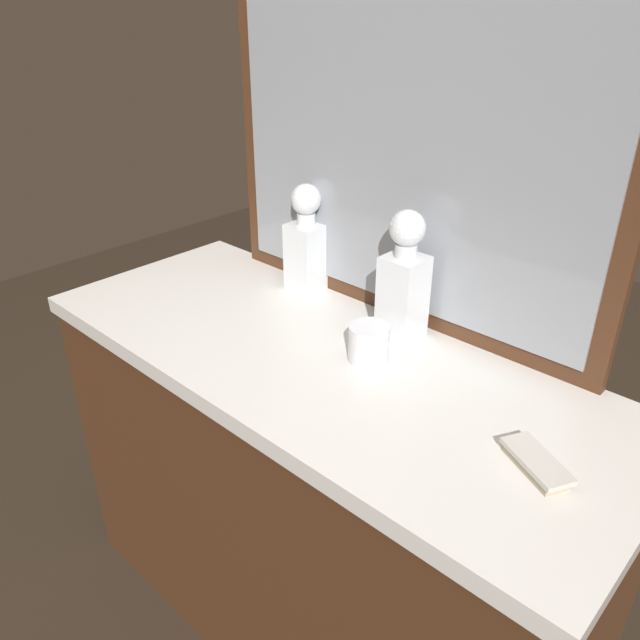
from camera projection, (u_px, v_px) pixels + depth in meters
The scene contains 7 objects.
ground_plane at pixel (320, 615), 1.78m from camera, with size 6.00×6.00×0.00m, color #2D2319.
dresser at pixel (320, 501), 1.57m from camera, with size 1.40×0.57×0.88m.
dresser_mirror at pixel (403, 153), 1.35m from camera, with size 1.03×0.03×0.78m.
crystal_decanter_center at pixel (403, 288), 1.38m from camera, with size 0.09×0.09×0.30m.
crystal_decanter_right at pixel (306, 248), 1.61m from camera, with size 0.09×0.09×0.28m.
crystal_tumbler_rear at pixel (369, 345), 1.32m from camera, with size 0.09×0.09×0.08m.
silver_brush_center at pixel (536, 463), 1.03m from camera, with size 0.14×0.11×0.02m.
Camera 1 is at (0.80, -0.86, 1.58)m, focal length 34.96 mm.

